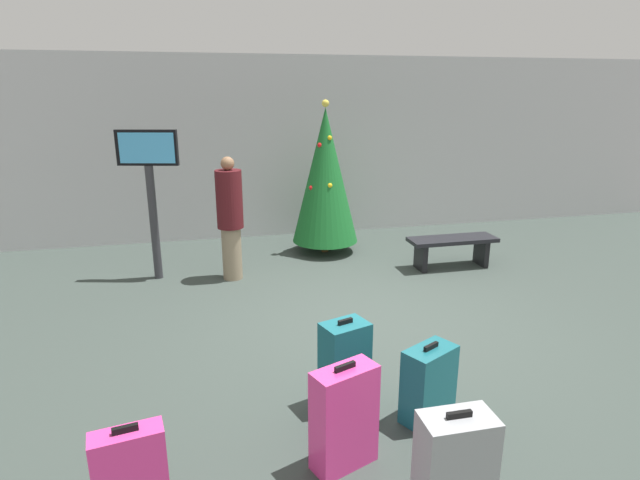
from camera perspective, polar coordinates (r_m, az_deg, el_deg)
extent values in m
plane|color=#38423D|center=(6.25, 5.93, -9.14)|extent=(16.00, 16.00, 0.00)
cube|color=silver|center=(9.79, -1.96, 10.27)|extent=(16.00, 0.20, 3.29)
cylinder|color=#4C3319|center=(8.83, 0.56, -0.65)|extent=(0.12, 0.12, 0.20)
cone|color=#196628|center=(8.55, 0.59, 7.11)|extent=(1.10, 1.10, 2.22)
sphere|color=#F2D84C|center=(8.45, 0.61, 14.96)|extent=(0.12, 0.12, 0.12)
sphere|color=red|center=(8.39, -0.97, 5.83)|extent=(0.08, 0.08, 0.08)
sphere|color=yellow|center=(8.30, 1.10, 6.09)|extent=(0.08, 0.08, 0.08)
sphere|color=red|center=(8.38, -0.05, 10.51)|extent=(0.08, 0.08, 0.08)
sphere|color=yellow|center=(8.39, 1.08, 11.28)|extent=(0.08, 0.08, 0.08)
sphere|color=yellow|center=(8.77, -1.14, 5.80)|extent=(0.08, 0.08, 0.08)
sphere|color=silver|center=(8.67, -0.64, 8.17)|extent=(0.08, 0.08, 0.08)
cylinder|color=#333338|center=(7.77, -17.98, 1.78)|extent=(0.12, 0.12, 1.67)
cube|color=black|center=(7.58, -18.70, 9.70)|extent=(0.84, 0.28, 0.49)
cube|color=#4CB2F2|center=(7.54, -18.73, 9.67)|extent=(0.75, 0.20, 0.42)
cube|color=black|center=(8.21, 14.53, 0.04)|extent=(1.38, 0.44, 0.06)
cube|color=black|center=(8.06, 11.14, -1.83)|extent=(0.08, 0.35, 0.42)
cube|color=black|center=(8.52, 17.50, -1.29)|extent=(0.08, 0.35, 0.42)
cylinder|color=gray|center=(7.60, -9.76, -1.45)|extent=(0.28, 0.28, 0.78)
cylinder|color=#4C1419|center=(7.40, -10.06, 4.48)|extent=(0.47, 0.47, 0.83)
sphere|color=#8C6647|center=(7.31, -10.26, 8.39)|extent=(0.19, 0.19, 0.19)
cube|color=#9EA0A5|center=(3.63, 14.71, -23.54)|extent=(0.47, 0.28, 0.77)
cube|color=black|center=(3.38, 15.23, -18.23)|extent=(0.16, 0.03, 0.04)
cube|color=#19606B|center=(4.59, 2.76, -13.65)|extent=(0.46, 0.38, 0.78)
cube|color=black|center=(4.40, 2.83, -9.04)|extent=(0.14, 0.07, 0.04)
cube|color=#E5388C|center=(3.94, 2.71, -19.15)|extent=(0.53, 0.38, 0.79)
cube|color=black|center=(3.71, 2.80, -13.90)|extent=(0.17, 0.09, 0.04)
cube|color=#19606B|center=(4.52, 11.97, -15.43)|extent=(0.52, 0.43, 0.66)
cube|color=black|center=(4.35, 12.25, -11.50)|extent=(0.15, 0.10, 0.04)
cube|color=black|center=(3.33, -20.86, -19.06)|extent=(0.15, 0.05, 0.04)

